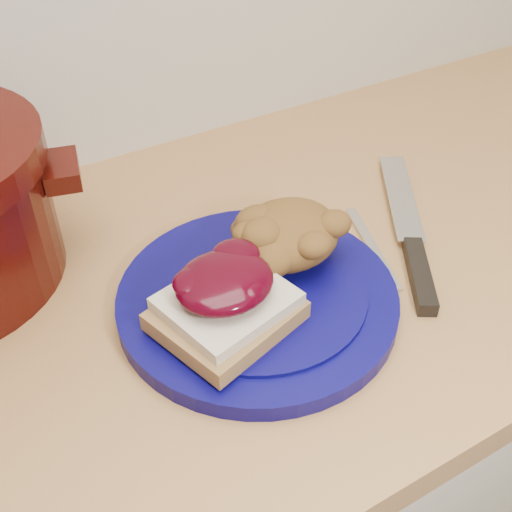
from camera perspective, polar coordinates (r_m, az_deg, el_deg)
base_cabinet at (r=1.08m, az=-2.99°, el=-20.98°), size 4.00×0.60×0.86m
plate at (r=0.67m, az=0.13°, el=-3.85°), size 0.34×0.34×0.02m
sandwich at (r=0.61m, az=-2.72°, el=-3.91°), size 0.15×0.14×0.06m
stuffing_mound at (r=0.68m, az=2.83°, el=1.94°), size 0.14×0.12×0.06m
chef_knife at (r=0.75m, az=13.87°, el=0.40°), size 0.18×0.27×0.02m
butter_knife at (r=0.76m, az=10.31°, el=0.82°), size 0.06×0.15×0.00m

